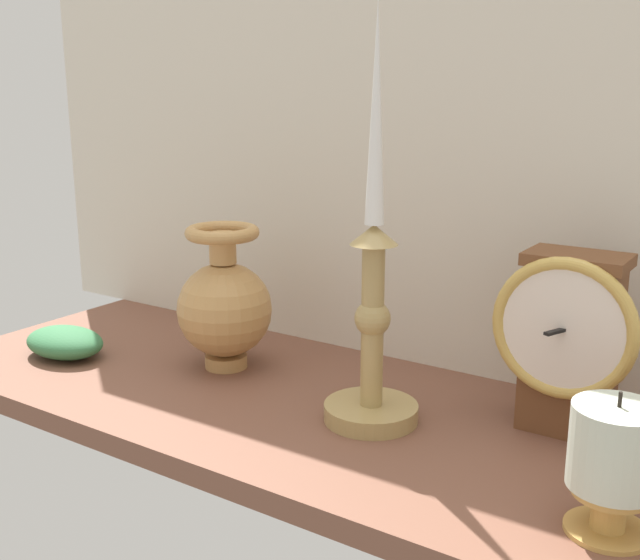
{
  "coord_description": "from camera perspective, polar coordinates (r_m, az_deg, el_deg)",
  "views": [
    {
      "loc": [
        43.82,
        -65.2,
        33.86
      ],
      "look_at": [
        0.27,
        0.0,
        14.0
      ],
      "focal_mm": 43.27,
      "sensor_mm": 36.0,
      "label": 1
    }
  ],
  "objects": [
    {
      "name": "ivy_sprig",
      "position": [
        1.04,
        -18.35,
        -4.38
      ],
      "size": [
        11.36,
        7.95,
        3.73
      ],
      "color": "#357244",
      "rests_on": "ground_plane"
    },
    {
      "name": "ground_plane",
      "position": [
        0.86,
        -0.15,
        -9.84
      ],
      "size": [
        100.0,
        36.0,
        2.4
      ],
      "primitive_type": "cube",
      "color": "brown"
    },
    {
      "name": "brass_vase_bulbous",
      "position": [
        0.94,
        -7.08,
        -1.78
      ],
      "size": [
        11.56,
        11.56,
        17.71
      ],
      "color": "tan",
      "rests_on": "ground_plane"
    },
    {
      "name": "back_wall",
      "position": [
        0.94,
        6.28,
        13.31
      ],
      "size": [
        120.0,
        2.0,
        65.0
      ],
      "primitive_type": "cube",
      "color": "beige",
      "rests_on": "ground_plane"
    },
    {
      "name": "candlestick_tall_left",
      "position": [
        0.78,
        3.91,
        -2.58
      ],
      "size": [
        9.81,
        9.81,
        41.86
      ],
      "color": "tan",
      "rests_on": "ground_plane"
    },
    {
      "name": "pillar_candle_near_clock",
      "position": [
        0.64,
        20.9,
        -12.39
      ],
      "size": [
        6.92,
        6.92,
        11.72
      ],
      "color": "tan",
      "rests_on": "ground_plane"
    },
    {
      "name": "mantel_clock",
      "position": [
        0.79,
        17.93,
        -4.17
      ],
      "size": [
        13.99,
        8.84,
        18.47
      ],
      "color": "brown",
      "rests_on": "ground_plane"
    }
  ]
}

